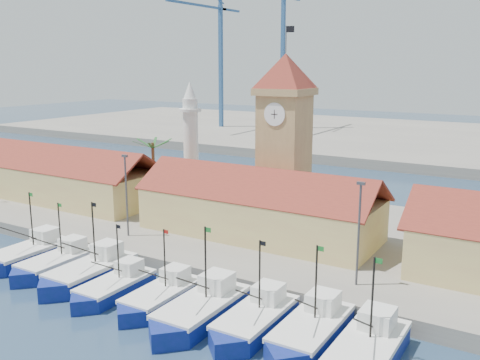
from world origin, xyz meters
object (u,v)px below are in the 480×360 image
Objects in this scene: boat_0 at (27,255)px; minaret at (191,142)px; boat_4 at (159,298)px; clock_tower at (284,134)px.

boat_0 is 26.37m from minaret.
boat_4 is 0.56× the size of minaret.
clock_tower reaches higher than boat_0.
minaret is (-15.17, 25.49, 9.01)m from boat_4.
boat_0 is 0.45× the size of clock_tower.
boat_4 is 0.40× the size of clock_tower.
minaret reaches higher than boat_0.
boat_4 is at bearing -89.59° from clock_tower.
minaret is at bearing 120.76° from boat_4.
clock_tower is 1.39× the size of minaret.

